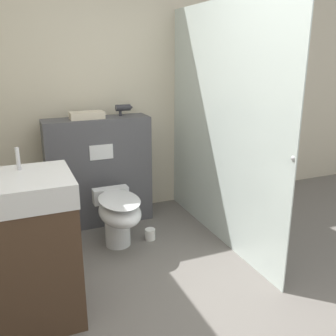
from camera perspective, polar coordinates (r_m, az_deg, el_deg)
wall_back at (r=3.93m, az=-8.20°, el=11.07°), size 8.00×0.06×2.50m
partition_panel at (r=3.75m, az=-10.45°, el=-0.53°), size 1.01×0.30×1.06m
shower_glass at (r=3.29m, az=7.94°, el=6.21°), size 0.04×1.94×2.08m
toilet at (r=3.29m, az=-7.57°, el=-6.95°), size 0.35×0.62×0.48m
sink_vanity at (r=2.52m, az=-20.40°, el=-11.64°), size 0.58×0.55×1.10m
hair_drier at (r=3.71m, az=-6.76°, el=9.07°), size 0.17×0.06×0.11m
folded_towel at (r=3.59m, az=-12.26°, el=7.86°), size 0.31×0.16×0.07m
spare_toilet_roll at (r=3.51m, az=-2.74°, el=-10.04°), size 0.10×0.10×0.10m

